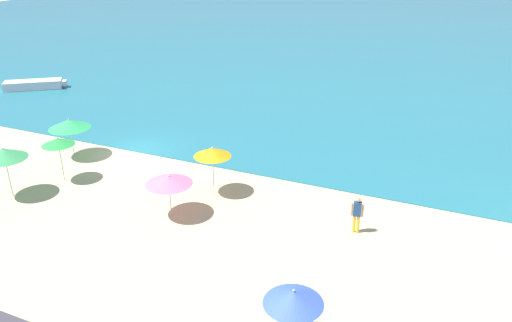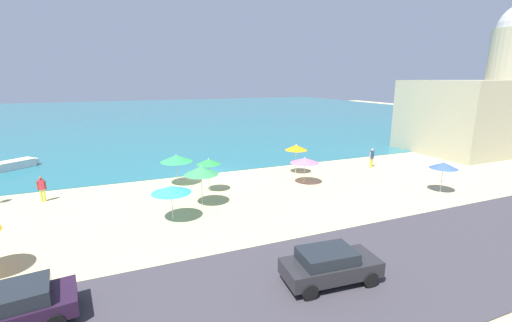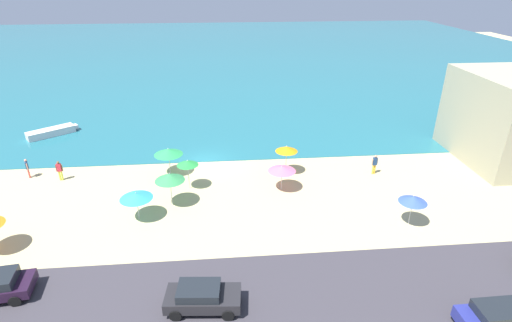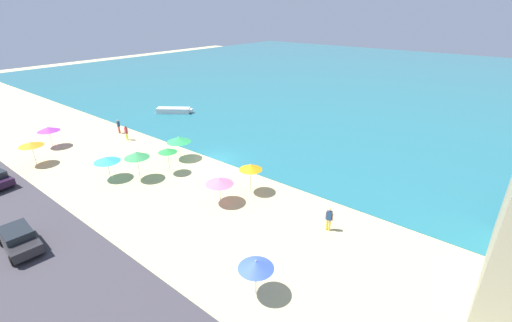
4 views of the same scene
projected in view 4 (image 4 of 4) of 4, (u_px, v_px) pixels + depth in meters
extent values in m
plane|color=#C9B983|center=(216.00, 160.00, 34.98)|extent=(160.00, 160.00, 0.00)
cube|color=#236A76|center=(396.00, 79.00, 74.03)|extent=(150.00, 110.00, 0.05)
cube|color=#3B383E|center=(20.00, 248.00, 22.18)|extent=(80.00, 8.00, 0.06)
cylinder|color=#B2B2B7|center=(169.00, 162.00, 31.81)|extent=(0.05, 0.05, 2.17)
cone|color=green|center=(168.00, 150.00, 31.31)|extent=(1.73, 1.73, 0.37)
sphere|color=silver|center=(167.00, 148.00, 31.22)|extent=(0.08, 0.08, 0.08)
cylinder|color=#B2B2B7|center=(180.00, 150.00, 34.90)|extent=(0.05, 0.05, 1.90)
cone|color=green|center=(179.00, 139.00, 34.42)|extent=(2.45, 2.45, 0.52)
sphere|color=silver|center=(178.00, 137.00, 34.30)|extent=(0.08, 0.08, 0.08)
cylinder|color=#B2B2B7|center=(220.00, 193.00, 27.02)|extent=(0.05, 0.05, 1.75)
cone|color=pink|center=(219.00, 182.00, 26.60)|extent=(2.24, 2.24, 0.39)
sphere|color=silver|center=(219.00, 179.00, 26.50)|extent=(0.08, 0.08, 0.08)
cylinder|color=#B2B2B7|center=(256.00, 281.00, 18.30)|extent=(0.05, 0.05, 1.86)
cone|color=#3A59BD|center=(256.00, 265.00, 17.84)|extent=(1.94, 1.94, 0.46)
sphere|color=silver|center=(256.00, 261.00, 17.73)|extent=(0.08, 0.08, 0.08)
cylinder|color=#B2B2B7|center=(251.00, 181.00, 28.48)|extent=(0.05, 0.05, 2.18)
cone|color=orange|center=(251.00, 167.00, 27.96)|extent=(1.91, 1.91, 0.45)
sphere|color=silver|center=(251.00, 164.00, 27.85)|extent=(0.08, 0.08, 0.08)
cylinder|color=#B2B2B7|center=(34.00, 155.00, 33.59)|extent=(0.05, 0.05, 2.03)
cone|color=orange|center=(31.00, 144.00, 33.12)|extent=(2.24, 2.24, 0.35)
sphere|color=silver|center=(30.00, 142.00, 33.04)|extent=(0.08, 0.08, 0.08)
cylinder|color=#B2B2B7|center=(139.00, 168.00, 30.71)|extent=(0.05, 0.05, 2.17)
cone|color=#399852|center=(137.00, 155.00, 30.17)|extent=(2.22, 2.22, 0.54)
sphere|color=silver|center=(136.00, 152.00, 30.05)|extent=(0.08, 0.08, 0.08)
cylinder|color=#B2B2B7|center=(109.00, 170.00, 30.87)|extent=(0.05, 0.05, 1.74)
cone|color=teal|center=(107.00, 159.00, 30.45)|extent=(2.32, 2.32, 0.41)
sphere|color=silver|center=(106.00, 157.00, 30.35)|extent=(0.08, 0.08, 0.08)
cylinder|color=#B2B2B7|center=(51.00, 139.00, 37.89)|extent=(0.05, 0.05, 1.91)
cone|color=purple|center=(48.00, 129.00, 37.43)|extent=(2.31, 2.31, 0.46)
sphere|color=silver|center=(48.00, 127.00, 37.32)|extent=(0.08, 0.08, 0.08)
cylinder|color=#D1D83B|center=(127.00, 137.00, 39.98)|extent=(0.14, 0.14, 0.86)
cylinder|color=#D1D83B|center=(127.00, 136.00, 40.08)|extent=(0.14, 0.14, 0.86)
cube|color=#BD2B3A|center=(126.00, 130.00, 39.72)|extent=(0.37, 0.23, 0.68)
sphere|color=brown|center=(125.00, 127.00, 39.52)|extent=(0.22, 0.22, 0.22)
cylinder|color=brown|center=(127.00, 131.00, 39.61)|extent=(0.09, 0.09, 0.61)
cylinder|color=brown|center=(125.00, 130.00, 39.87)|extent=(0.09, 0.09, 0.61)
cylinder|color=#E54F44|center=(119.00, 130.00, 42.17)|extent=(0.14, 0.14, 0.84)
cylinder|color=#E54F44|center=(120.00, 130.00, 42.33)|extent=(0.14, 0.14, 0.84)
cube|color=navy|center=(118.00, 124.00, 41.94)|extent=(0.36, 0.42, 0.66)
sphere|color=tan|center=(118.00, 120.00, 41.75)|extent=(0.22, 0.22, 0.22)
cylinder|color=tan|center=(117.00, 125.00, 41.74)|extent=(0.09, 0.09, 0.60)
cylinder|color=tan|center=(119.00, 124.00, 42.17)|extent=(0.09, 0.09, 0.60)
cylinder|color=yellow|center=(330.00, 225.00, 23.79)|extent=(0.14, 0.14, 0.87)
cylinder|color=yellow|center=(327.00, 225.00, 23.87)|extent=(0.14, 0.14, 0.87)
cube|color=navy|center=(329.00, 215.00, 23.51)|extent=(0.39, 0.28, 0.69)
sphere|color=tan|center=(330.00, 210.00, 23.32)|extent=(0.22, 0.22, 0.22)
cylinder|color=tan|center=(333.00, 217.00, 23.43)|extent=(0.09, 0.09, 0.62)
cylinder|color=tan|center=(326.00, 215.00, 23.64)|extent=(0.09, 0.09, 0.62)
cylinder|color=black|center=(12.00, 182.00, 29.71)|extent=(0.66, 0.29, 0.64)
cube|color=#262528|center=(20.00, 241.00, 21.82)|extent=(4.05, 2.04, 0.63)
cube|color=#1E2328|center=(16.00, 232.00, 21.72)|extent=(2.31, 1.69, 0.48)
cylinder|color=black|center=(42.00, 248.00, 21.65)|extent=(0.66, 0.27, 0.64)
cylinder|color=black|center=(12.00, 260.00, 20.58)|extent=(0.66, 0.27, 0.64)
cylinder|color=black|center=(29.00, 231.00, 23.32)|extent=(0.66, 0.27, 0.64)
cylinder|color=black|center=(1.00, 241.00, 22.25)|extent=(0.66, 0.27, 0.64)
cube|color=silver|center=(173.00, 111.00, 50.14)|extent=(4.62, 3.91, 0.67)
cube|color=silver|center=(191.00, 110.00, 50.02)|extent=(0.80, 0.87, 0.40)
cube|color=silver|center=(173.00, 108.00, 49.98)|extent=(4.67, 3.97, 0.08)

